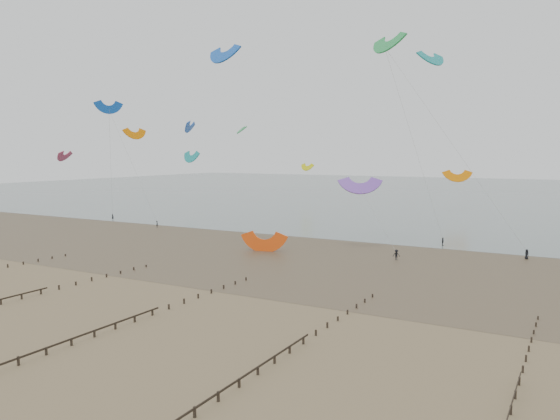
{
  "coord_description": "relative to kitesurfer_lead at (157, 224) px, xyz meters",
  "views": [
    {
      "loc": [
        43.46,
        -49.2,
        17.19
      ],
      "look_at": [
        0.36,
        28.0,
        8.0
      ],
      "focal_mm": 35.0,
      "sensor_mm": 36.0,
      "label": 1
    }
  ],
  "objects": [
    {
      "name": "grounded_kite",
      "position": [
        37.61,
        -14.44,
        -0.79
      ],
      "size": [
        8.16,
        7.0,
        3.9
      ],
      "primitive_type": null,
      "rotation": [
        1.54,
        0.0,
        0.23
      ],
      "color": "#FF5010",
      "rests_on": "ground"
    },
    {
      "name": "ground",
      "position": [
        42.85,
        -46.68,
        -0.79
      ],
      "size": [
        500.0,
        500.0,
        0.0
      ],
      "primitive_type": "plane",
      "color": "brown",
      "rests_on": "ground"
    },
    {
      "name": "kites_airborne",
      "position": [
        35.46,
        35.26,
        20.01
      ],
      "size": [
        230.03,
        119.39,
        34.65
      ],
      "color": "blue",
      "rests_on": "ground"
    },
    {
      "name": "groynes",
      "position": [
        46.85,
        -65.73,
        -0.32
      ],
      "size": [
        72.16,
        50.16,
        1.0
      ],
      "color": "black",
      "rests_on": "ground"
    },
    {
      "name": "kitesurfer_lead",
      "position": [
        0.0,
        0.0,
        0.0
      ],
      "size": [
        0.69,
        0.64,
        1.58
      ],
      "primitive_type": "imported",
      "rotation": [
        0.0,
        0.0,
        2.53
      ],
      "color": "black",
      "rests_on": "ground"
    },
    {
      "name": "sea_and_shore",
      "position": [
        38.77,
        -12.28,
        -0.78
      ],
      "size": [
        500.0,
        665.0,
        0.03
      ],
      "color": "#475654",
      "rests_on": "ground"
    },
    {
      "name": "kitesurfers",
      "position": [
        76.0,
        1.29,
        0.05
      ],
      "size": [
        123.85,
        23.52,
        1.78
      ],
      "color": "black",
      "rests_on": "ground"
    }
  ]
}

